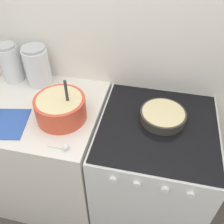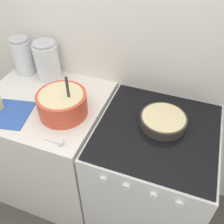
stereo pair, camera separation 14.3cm
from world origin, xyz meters
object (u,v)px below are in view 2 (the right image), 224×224
object	(u,v)px
stove	(149,177)
baking_pan	(163,120)
storage_jar_left	(23,58)
mixing_bowl	(62,103)
storage_jar_middle	(48,63)

from	to	relation	value
stove	baking_pan	xyz separation A→B (m)	(0.02, 0.05, 0.50)
stove	storage_jar_left	bearing A→B (deg)	166.55
stove	baking_pan	world-z (taller)	baking_pan
stove	mixing_bowl	world-z (taller)	mixing_bowl
mixing_bowl	storage_jar_middle	world-z (taller)	mixing_bowl
stove	mixing_bowl	bearing A→B (deg)	-174.26
storage_jar_middle	storage_jar_left	bearing A→B (deg)	180.00
mixing_bowl	baking_pan	world-z (taller)	mixing_bowl
storage_jar_left	storage_jar_middle	xyz separation A→B (m)	(0.20, 0.00, 0.00)
storage_jar_left	baking_pan	bearing A→B (deg)	-10.50
mixing_bowl	storage_jar_middle	xyz separation A→B (m)	(-0.27, 0.30, 0.04)
stove	storage_jar_left	xyz separation A→B (m)	(-1.03, 0.25, 0.58)
storage_jar_left	mixing_bowl	bearing A→B (deg)	-32.87
stove	storage_jar_left	size ratio (longest dim) A/B	3.57
mixing_bowl	storage_jar_middle	size ratio (longest dim) A/B	1.08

